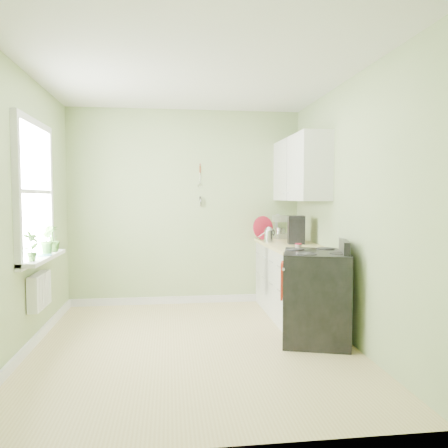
{
  "coord_description": "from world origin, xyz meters",
  "views": [
    {
      "loc": [
        -0.24,
        -4.3,
        1.5
      ],
      "look_at": [
        0.38,
        0.55,
        1.19
      ],
      "focal_mm": 35.0,
      "sensor_mm": 36.0,
      "label": 1
    }
  ],
  "objects": [
    {
      "name": "ceiling",
      "position": [
        0.0,
        0.0,
        2.71
      ],
      "size": [
        3.2,
        3.6,
        0.02
      ],
      "primitive_type": "cube",
      "color": "white",
      "rests_on": "wall_back"
    },
    {
      "name": "stand_mixer",
      "position": [
        1.32,
        1.74,
        1.06
      ],
      "size": [
        0.25,
        0.33,
        0.36
      ],
      "color": "#B2B2B7",
      "rests_on": "countertop"
    },
    {
      "name": "kettle",
      "position": [
        1.05,
        1.21,
        1.01
      ],
      "size": [
        0.2,
        0.12,
        0.2
      ],
      "color": "silver",
      "rests_on": "countertop"
    },
    {
      "name": "window",
      "position": [
        -1.58,
        0.3,
        1.55
      ],
      "size": [
        0.06,
        1.14,
        1.44
      ],
      "color": "white",
      "rests_on": "wall_left"
    },
    {
      "name": "wall_utensils",
      "position": [
        0.2,
        1.78,
        1.56
      ],
      "size": [
        0.02,
        0.14,
        0.58
      ],
      "color": "#F2DE94",
      "rests_on": "wall_back"
    },
    {
      "name": "jar",
      "position": [
        1.17,
        0.3,
        0.95
      ],
      "size": [
        0.07,
        0.07,
        0.08
      ],
      "color": "#BDAC9B",
      "rests_on": "countertop"
    },
    {
      "name": "stove",
      "position": [
        1.28,
        0.02,
        0.47
      ],
      "size": [
        0.87,
        0.92,
        1.06
      ],
      "color": "black",
      "rests_on": "floor"
    },
    {
      "name": "wall_right",
      "position": [
        1.61,
        0.0,
        1.35
      ],
      "size": [
        0.02,
        3.6,
        2.7
      ],
      "primitive_type": "cube",
      "color": "#A7BC80",
      "rests_on": "floor"
    },
    {
      "name": "radiator",
      "position": [
        -1.54,
        0.25,
        0.55
      ],
      "size": [
        0.12,
        0.5,
        0.35
      ],
      "primitive_type": "cube",
      "color": "white",
      "rests_on": "wall_left"
    },
    {
      "name": "wall_back",
      "position": [
        0.0,
        1.81,
        1.35
      ],
      "size": [
        3.2,
        0.02,
        2.7
      ],
      "primitive_type": "cube",
      "color": "#A7BC80",
      "rests_on": "floor"
    },
    {
      "name": "window_sill",
      "position": [
        -1.51,
        0.3,
        0.88
      ],
      "size": [
        0.18,
        1.14,
        0.04
      ],
      "primitive_type": "cube",
      "color": "white",
      "rests_on": "wall_left"
    },
    {
      "name": "floor",
      "position": [
        0.0,
        0.0,
        -0.01
      ],
      "size": [
        3.2,
        3.6,
        0.02
      ],
      "primitive_type": "cube",
      "color": "tan",
      "rests_on": "ground"
    },
    {
      "name": "upper_cabinets",
      "position": [
        1.43,
        1.1,
        1.85
      ],
      "size": [
        0.35,
        1.4,
        0.8
      ],
      "primitive_type": "cube",
      "color": "white",
      "rests_on": "wall_right"
    },
    {
      "name": "plant_c",
      "position": [
        -1.5,
        0.63,
        1.04
      ],
      "size": [
        0.19,
        0.19,
        0.28
      ],
      "primitive_type": "imported",
      "rotation": [
        0.0,
        0.0,
        4.44
      ],
      "color": "#3B6A26",
      "rests_on": "window_sill"
    },
    {
      "name": "base_cabinets",
      "position": [
        1.3,
        1.0,
        0.43
      ],
      "size": [
        0.6,
        1.6,
        0.87
      ],
      "primitive_type": "cube",
      "color": "white",
      "rests_on": "floor"
    },
    {
      "name": "red_tray",
      "position": [
        1.05,
        1.56,
        1.07
      ],
      "size": [
        0.32,
        0.19,
        0.33
      ],
      "primitive_type": "cylinder",
      "rotation": [
        1.45,
        0.0,
        0.42
      ],
      "color": "red",
      "rests_on": "countertop"
    },
    {
      "name": "plant_b",
      "position": [
        -1.5,
        0.41,
        1.05
      ],
      "size": [
        0.18,
        0.2,
        0.3
      ],
      "primitive_type": "imported",
      "rotation": [
        0.0,
        0.0,
        1.93
      ],
      "color": "#3B6A26",
      "rests_on": "window_sill"
    },
    {
      "name": "wall_left",
      "position": [
        -1.61,
        0.0,
        1.35
      ],
      "size": [
        0.02,
        3.6,
        2.7
      ],
      "primitive_type": "cube",
      "color": "#A7BC80",
      "rests_on": "floor"
    },
    {
      "name": "coffee_maker",
      "position": [
        1.35,
        1.0,
        1.08
      ],
      "size": [
        0.24,
        0.25,
        0.35
      ],
      "color": "black",
      "rests_on": "countertop"
    },
    {
      "name": "countertop",
      "position": [
        1.29,
        1.0,
        0.89
      ],
      "size": [
        0.64,
        1.6,
        0.04
      ],
      "primitive_type": "cube",
      "color": "#F2DE94",
      "rests_on": "base_cabinets"
    },
    {
      "name": "plant_a",
      "position": [
        -1.5,
        -0.1,
        1.04
      ],
      "size": [
        0.17,
        0.18,
        0.29
      ],
      "primitive_type": "imported",
      "rotation": [
        0.0,
        0.0,
        1.02
      ],
      "color": "#3B6A26",
      "rests_on": "window_sill"
    }
  ]
}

